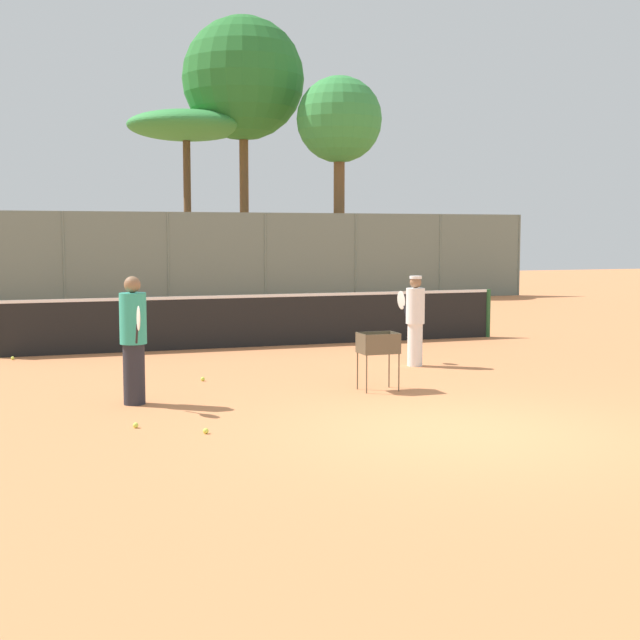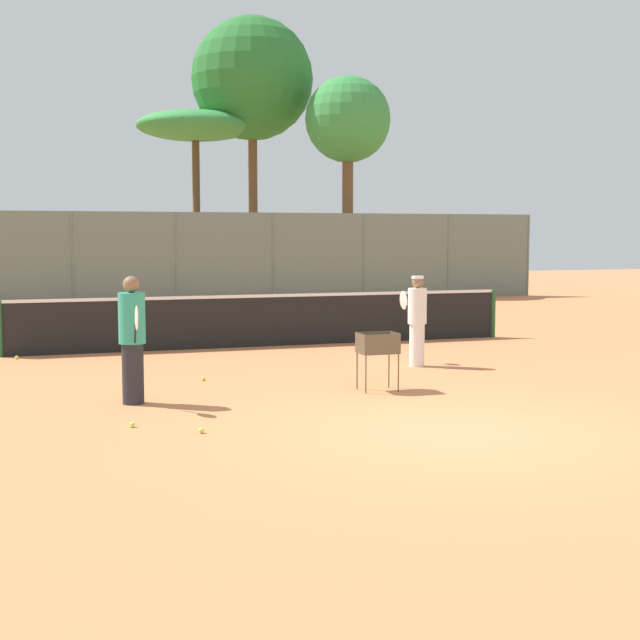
{
  "view_description": "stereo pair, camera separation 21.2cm",
  "coord_description": "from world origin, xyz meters",
  "px_view_note": "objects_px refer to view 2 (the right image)",
  "views": [
    {
      "loc": [
        -4.88,
        -9.11,
        2.3
      ],
      "look_at": [
        -0.47,
        3.59,
        1.0
      ],
      "focal_mm": 50.0,
      "sensor_mm": 36.0,
      "label": 1
    },
    {
      "loc": [
        -4.68,
        -9.18,
        2.3
      ],
      "look_at": [
        -0.47,
        3.59,
        1.0
      ],
      "focal_mm": 50.0,
      "sensor_mm": 36.0,
      "label": 2
    }
  ],
  "objects_px": {
    "player_white_outfit": "(132,339)",
    "parked_car": "(261,279)",
    "ball_cart": "(378,348)",
    "player_red_cap": "(417,319)",
    "tennis_net": "(268,319)"
  },
  "relations": [
    {
      "from": "player_white_outfit",
      "to": "parked_car",
      "type": "distance_m",
      "value": 20.98
    },
    {
      "from": "tennis_net",
      "to": "player_white_outfit",
      "type": "height_order",
      "value": "player_white_outfit"
    },
    {
      "from": "tennis_net",
      "to": "player_red_cap",
      "type": "height_order",
      "value": "player_red_cap"
    },
    {
      "from": "ball_cart",
      "to": "parked_car",
      "type": "distance_m",
      "value": 20.18
    },
    {
      "from": "tennis_net",
      "to": "player_red_cap",
      "type": "xyz_separation_m",
      "value": [
        1.75,
        -3.48,
        0.26
      ]
    },
    {
      "from": "parked_car",
      "to": "ball_cart",
      "type": "bearing_deg",
      "value": -99.6
    },
    {
      "from": "tennis_net",
      "to": "parked_car",
      "type": "distance_m",
      "value": 14.78
    },
    {
      "from": "tennis_net",
      "to": "ball_cart",
      "type": "height_order",
      "value": "tennis_net"
    },
    {
      "from": "player_red_cap",
      "to": "ball_cart",
      "type": "relative_size",
      "value": 1.84
    },
    {
      "from": "tennis_net",
      "to": "parked_car",
      "type": "xyz_separation_m",
      "value": [
        3.55,
        14.35,
        0.1
      ]
    },
    {
      "from": "player_red_cap",
      "to": "player_white_outfit",
      "type": "bearing_deg",
      "value": 106.96
    },
    {
      "from": "ball_cart",
      "to": "parked_car",
      "type": "xyz_separation_m",
      "value": [
        3.36,
        19.9,
        0.03
      ]
    },
    {
      "from": "player_red_cap",
      "to": "parked_car",
      "type": "relative_size",
      "value": 0.38
    },
    {
      "from": "tennis_net",
      "to": "parked_car",
      "type": "height_order",
      "value": "parked_car"
    },
    {
      "from": "player_red_cap",
      "to": "ball_cart",
      "type": "height_order",
      "value": "player_red_cap"
    }
  ]
}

